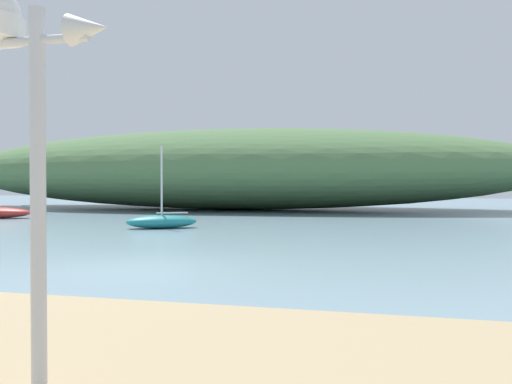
# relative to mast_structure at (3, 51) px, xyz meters

# --- Properties ---
(ground_plane) EXTENTS (120.00, 120.00, 0.00)m
(ground_plane) POSITION_rel_mast_structure_xyz_m (-2.48, 6.71, -2.89)
(ground_plane) COLOR #7A99A8
(distant_hill) EXTENTS (44.25, 14.05, 5.72)m
(distant_hill) POSITION_rel_mast_structure_xyz_m (-8.28, 33.35, -0.03)
(distant_hill) COLOR #517547
(distant_hill) RESTS_ON ground
(mast_structure) EXTENTS (1.35, 0.57, 3.22)m
(mast_structure) POSITION_rel_mast_structure_xyz_m (0.00, 0.00, 0.00)
(mast_structure) COLOR silver
(mast_structure) RESTS_ON beach_sand
(sailboat_outer_mooring) EXTENTS (3.02, 2.36, 3.39)m
(sailboat_outer_mooring) POSITION_rel_mast_structure_xyz_m (-6.09, 16.57, -2.60)
(sailboat_outer_mooring) COLOR teal
(sailboat_outer_mooring) RESTS_ON ground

